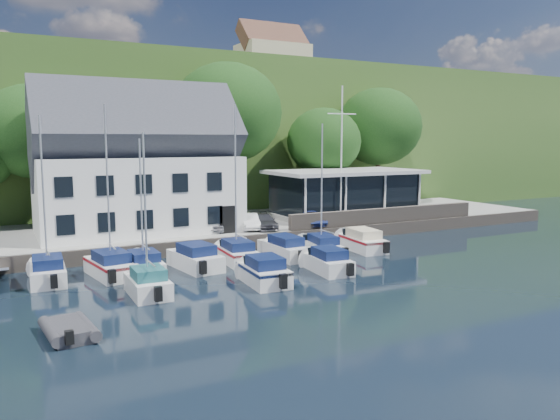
# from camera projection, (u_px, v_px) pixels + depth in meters

# --- Properties ---
(ground) EXTENTS (180.00, 180.00, 0.00)m
(ground) POSITION_uv_depth(u_px,v_px,m) (342.00, 284.00, 29.37)
(ground) COLOR black
(ground) RESTS_ON ground
(quay) EXTENTS (60.00, 13.00, 1.00)m
(quay) POSITION_uv_depth(u_px,v_px,m) (222.00, 229.00, 44.71)
(quay) COLOR gray
(quay) RESTS_ON ground
(quay_face) EXTENTS (60.00, 0.30, 1.00)m
(quay_face) POSITION_uv_depth(u_px,v_px,m) (256.00, 242.00, 38.99)
(quay_face) COLOR #63584F
(quay_face) RESTS_ON ground
(hillside) EXTENTS (160.00, 75.00, 16.00)m
(hillside) POSITION_uv_depth(u_px,v_px,m) (114.00, 138.00, 82.92)
(hillside) COLOR #2A491B
(hillside) RESTS_ON ground
(field_patch) EXTENTS (50.00, 30.00, 0.30)m
(field_patch) POSITION_uv_depth(u_px,v_px,m) (152.00, 90.00, 92.58)
(field_patch) COLOR #525B2D
(field_patch) RESTS_ON hillside
(farmhouse) EXTENTS (10.40, 7.00, 8.20)m
(farmhouse) POSITION_uv_depth(u_px,v_px,m) (273.00, 58.00, 82.64)
(farmhouse) COLOR #BEAA91
(farmhouse) RESTS_ON hillside
(harbor_building) EXTENTS (14.40, 8.20, 8.70)m
(harbor_building) POSITION_uv_depth(u_px,v_px,m) (137.00, 172.00, 40.01)
(harbor_building) COLOR white
(harbor_building) RESTS_ON quay
(club_pavilion) EXTENTS (13.20, 7.20, 4.10)m
(club_pavilion) POSITION_uv_depth(u_px,v_px,m) (345.00, 193.00, 48.09)
(club_pavilion) COLOR black
(club_pavilion) RESTS_ON quay
(seawall) EXTENTS (18.00, 0.50, 1.20)m
(seawall) POSITION_uv_depth(u_px,v_px,m) (386.00, 215.00, 44.68)
(seawall) COLOR #63584F
(seawall) RESTS_ON quay
(car_silver) EXTENTS (2.35, 3.56, 1.13)m
(car_silver) POSITION_uv_depth(u_px,v_px,m) (215.00, 223.00, 40.50)
(car_silver) COLOR #B7B7BC
(car_silver) RESTS_ON quay
(car_white) EXTENTS (2.20, 3.79, 1.18)m
(car_white) POSITION_uv_depth(u_px,v_px,m) (249.00, 221.00, 41.33)
(car_white) COLOR silver
(car_white) RESTS_ON quay
(car_dgrey) EXTENTS (2.37, 4.14, 1.13)m
(car_dgrey) POSITION_uv_depth(u_px,v_px,m) (264.00, 221.00, 41.49)
(car_dgrey) COLOR #313237
(car_dgrey) RESTS_ON quay
(car_blue) EXTENTS (2.17, 3.91, 1.26)m
(car_blue) POSITION_uv_depth(u_px,v_px,m) (310.00, 217.00, 43.15)
(car_blue) COLOR navy
(car_blue) RESTS_ON quay
(flagpole) EXTENTS (2.63, 0.20, 10.97)m
(flagpole) POSITION_uv_depth(u_px,v_px,m) (341.00, 156.00, 43.54)
(flagpole) COLOR white
(flagpole) RESTS_ON quay
(tree_1) EXTENTS (8.05, 8.05, 11.00)m
(tree_1) POSITION_uv_depth(u_px,v_px,m) (36.00, 156.00, 42.23)
(tree_1) COLOR #13350F
(tree_1) RESTS_ON quay
(tree_2) EXTENTS (7.85, 7.85, 10.73)m
(tree_2) POSITION_uv_depth(u_px,v_px,m) (154.00, 156.00, 46.39)
(tree_2) COLOR #13350F
(tree_2) RESTS_ON quay
(tree_3) EXTENTS (9.99, 9.99, 13.65)m
(tree_3) POSITION_uv_depth(u_px,v_px,m) (227.00, 139.00, 49.45)
(tree_3) COLOR #13350F
(tree_3) RESTS_ON quay
(tree_4) EXTENTS (7.19, 7.19, 9.82)m
(tree_4) POSITION_uv_depth(u_px,v_px,m) (324.00, 159.00, 52.78)
(tree_4) COLOR #13350F
(tree_4) RESTS_ON quay
(tree_5) EXTENTS (8.85, 8.85, 12.10)m
(tree_5) POSITION_uv_depth(u_px,v_px,m) (378.00, 147.00, 56.88)
(tree_5) COLOR #13350F
(tree_5) RESTS_ON quay
(boat_r1_0) EXTENTS (2.24, 6.12, 8.95)m
(boat_r1_0) POSITION_uv_depth(u_px,v_px,m) (44.00, 201.00, 29.29)
(boat_r1_0) COLOR white
(boat_r1_0) RESTS_ON ground
(boat_r1_1) EXTENTS (2.93, 6.29, 9.24)m
(boat_r1_1) POSITION_uv_depth(u_px,v_px,m) (108.00, 196.00, 30.45)
(boat_r1_1) COLOR white
(boat_r1_1) RESTS_ON ground
(boat_r1_2) EXTENTS (1.98, 5.34, 8.50)m
(boat_r1_2) POSITION_uv_depth(u_px,v_px,m) (141.00, 201.00, 31.08)
(boat_r1_2) COLOR white
(boat_r1_2) RESTS_ON ground
(boat_r1_3) EXTENTS (2.91, 6.28, 1.57)m
(boat_r1_3) POSITION_uv_depth(u_px,v_px,m) (195.00, 256.00, 32.83)
(boat_r1_3) COLOR white
(boat_r1_3) RESTS_ON ground
(boat_r1_4) EXTENTS (2.26, 6.09, 8.89)m
(boat_r1_4) POSITION_uv_depth(u_px,v_px,m) (236.00, 193.00, 34.12)
(boat_r1_4) COLOR white
(boat_r1_4) RESTS_ON ground
(boat_r1_5) EXTENTS (2.07, 6.59, 1.50)m
(boat_r1_5) POSITION_uv_depth(u_px,v_px,m) (284.00, 246.00, 36.02)
(boat_r1_5) COLOR white
(boat_r1_5) RESTS_ON ground
(boat_r1_6) EXTENTS (2.76, 6.43, 8.27)m
(boat_r1_6) POSITION_uv_depth(u_px,v_px,m) (322.00, 194.00, 36.59)
(boat_r1_6) COLOR white
(boat_r1_6) RESTS_ON ground
(boat_r1_7) EXTENTS (2.67, 6.71, 1.53)m
(boat_r1_7) POSITION_uv_depth(u_px,v_px,m) (361.00, 239.00, 38.50)
(boat_r1_7) COLOR white
(boat_r1_7) RESTS_ON ground
(boat_r2_1) EXTENTS (1.97, 4.98, 8.88)m
(boat_r2_1) POSITION_uv_depth(u_px,v_px,m) (145.00, 207.00, 26.72)
(boat_r2_1) COLOR white
(boat_r2_1) RESTS_ON ground
(boat_r2_2) EXTENTS (2.38, 5.47, 1.54)m
(boat_r2_2) POSITION_uv_depth(u_px,v_px,m) (264.00, 270.00, 29.43)
(boat_r2_2) COLOR white
(boat_r2_2) RESTS_ON ground
(boat_r2_3) EXTENTS (2.39, 5.65, 1.44)m
(boat_r2_3) POSITION_uv_depth(u_px,v_px,m) (327.00, 259.00, 32.13)
(boat_r2_3) COLOR white
(boat_r2_3) RESTS_ON ground
(dinghy_1) EXTENTS (2.17, 3.29, 0.73)m
(dinghy_1) POSITION_uv_depth(u_px,v_px,m) (69.00, 328.00, 21.50)
(dinghy_1) COLOR #35353A
(dinghy_1) RESTS_ON ground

